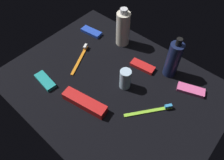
{
  "coord_description": "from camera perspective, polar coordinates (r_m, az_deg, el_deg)",
  "views": [
    {
      "loc": [
        32.71,
        -37.34,
        66.57
      ],
      "look_at": [
        0.0,
        0.0,
        3.0
      ],
      "focal_mm": 33.28,
      "sensor_mm": 36.0,
      "label": 1
    }
  ],
  "objects": [
    {
      "name": "toothpaste_box_red",
      "position": [
        0.77,
        -7.53,
        -6.13
      ],
      "size": [
        18.1,
        7.42,
        3.2
      ],
      "primitive_type": "cube",
      "rotation": [
        0.0,
        0.0,
        0.18
      ],
      "color": "red",
      "rests_on": "ground_plane"
    },
    {
      "name": "snack_bar_pink",
      "position": [
        0.86,
        20.83,
        -2.56
      ],
      "size": [
        11.14,
        7.35,
        1.5
      ],
      "primitive_type": "cube",
      "rotation": [
        0.0,
        0.0,
        0.35
      ],
      "color": "#E55999",
      "rests_on": "ground_plane"
    },
    {
      "name": "snack_bar_teal",
      "position": [
        0.87,
        -17.88,
        -0.22
      ],
      "size": [
        10.77,
        5.11,
        1.5
      ],
      "primitive_type": "cube",
      "rotation": [
        0.0,
        0.0,
        -0.11
      ],
      "color": "teal",
      "rests_on": "ground_plane"
    },
    {
      "name": "toothbrush_orange",
      "position": [
        0.93,
        -8.65,
        6.14
      ],
      "size": [
        8.78,
        16.78,
        2.1
      ],
      "color": "orange",
      "rests_on": "ground_plane"
    },
    {
      "name": "bodywash_bottle",
      "position": [
        0.95,
        3.03,
        13.97
      ],
      "size": [
        6.08,
        6.08,
        18.09
      ],
      "color": "silver",
      "rests_on": "ground_plane"
    },
    {
      "name": "ground_plane",
      "position": [
        0.84,
        -0.0,
        -1.52
      ],
      "size": [
        84.0,
        64.0,
        1.2
      ],
      "primitive_type": "cube",
      "color": "black"
    },
    {
      "name": "deodorant_stick",
      "position": [
        0.79,
        3.66,
        0.28
      ],
      "size": [
        4.37,
        4.37,
        8.81
      ],
      "primitive_type": "cylinder",
      "color": "silver",
      "rests_on": "ground_plane"
    },
    {
      "name": "snack_bar_blue",
      "position": [
        1.05,
        -5.7,
        13.04
      ],
      "size": [
        10.79,
        5.16,
        1.5
      ],
      "primitive_type": "cube",
      "rotation": [
        0.0,
        0.0,
        0.11
      ],
      "color": "blue",
      "rests_on": "ground_plane"
    },
    {
      "name": "toothbrush_lime",
      "position": [
        0.77,
        10.71,
        -8.19
      ],
      "size": [
        11.89,
        15.03,
        2.1
      ],
      "color": "#8CD133",
      "rests_on": "ground_plane"
    },
    {
      "name": "snack_bar_red",
      "position": [
        0.89,
        8.39,
        3.77
      ],
      "size": [
        10.84,
        5.34,
        1.5
      ],
      "primitive_type": "cube",
      "rotation": [
        0.0,
        0.0,
        0.13
      ],
      "color": "red",
      "rests_on": "ground_plane"
    },
    {
      "name": "lotion_bottle",
      "position": [
        0.84,
        16.45,
        5.42
      ],
      "size": [
        5.3,
        5.3,
        18.47
      ],
      "color": "#151E42",
      "rests_on": "ground_plane"
    }
  ]
}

